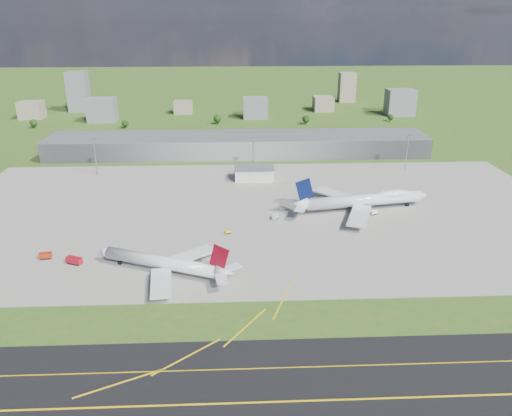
{
  "coord_description": "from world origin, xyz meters",
  "views": [
    {
      "loc": [
        -3.08,
        -225.35,
        107.46
      ],
      "look_at": [
        7.94,
        23.29,
        9.0
      ],
      "focal_mm": 35.0,
      "sensor_mm": 36.0,
      "label": 1
    }
  ],
  "objects_px": {
    "crash_tender": "(46,256)",
    "tug_yellow": "(228,232)",
    "van_white_far": "(374,213)",
    "van_white_near": "(275,217)",
    "airliner_blue_quad": "(364,200)",
    "airliner_red_twin": "(166,263)",
    "fire_truck": "(74,261)"
  },
  "relations": [
    {
      "from": "crash_tender",
      "to": "van_white_far",
      "type": "relative_size",
      "value": 1.22
    },
    {
      "from": "airliner_red_twin",
      "to": "van_white_far",
      "type": "bearing_deg",
      "value": -127.19
    },
    {
      "from": "tug_yellow",
      "to": "crash_tender",
      "type": "bearing_deg",
      "value": 160.85
    },
    {
      "from": "crash_tender",
      "to": "van_white_far",
      "type": "bearing_deg",
      "value": 7.46
    },
    {
      "from": "tug_yellow",
      "to": "fire_truck",
      "type": "bearing_deg",
      "value": 168.17
    },
    {
      "from": "airliner_blue_quad",
      "to": "van_white_far",
      "type": "distance_m",
      "value": 9.69
    },
    {
      "from": "airliner_red_twin",
      "to": "airliner_blue_quad",
      "type": "bearing_deg",
      "value": -123.4
    },
    {
      "from": "van_white_near",
      "to": "airliner_blue_quad",
      "type": "bearing_deg",
      "value": -54.39
    },
    {
      "from": "tug_yellow",
      "to": "van_white_far",
      "type": "xyz_separation_m",
      "value": [
        82.39,
        22.31,
        0.3
      ]
    },
    {
      "from": "crash_tender",
      "to": "van_white_far",
      "type": "distance_m",
      "value": 173.44
    },
    {
      "from": "fire_truck",
      "to": "crash_tender",
      "type": "relative_size",
      "value": 1.35
    },
    {
      "from": "airliner_red_twin",
      "to": "van_white_near",
      "type": "bearing_deg",
      "value": -109.05
    },
    {
      "from": "airliner_red_twin",
      "to": "fire_truck",
      "type": "distance_m",
      "value": 44.25
    },
    {
      "from": "crash_tender",
      "to": "tug_yellow",
      "type": "distance_m",
      "value": 88.1
    },
    {
      "from": "fire_truck",
      "to": "tug_yellow",
      "type": "bearing_deg",
      "value": 47.49
    },
    {
      "from": "crash_tender",
      "to": "airliner_blue_quad",
      "type": "bearing_deg",
      "value": 10.16
    },
    {
      "from": "fire_truck",
      "to": "crash_tender",
      "type": "height_order",
      "value": "fire_truck"
    },
    {
      "from": "tug_yellow",
      "to": "van_white_far",
      "type": "height_order",
      "value": "van_white_far"
    },
    {
      "from": "tug_yellow",
      "to": "van_white_near",
      "type": "height_order",
      "value": "van_white_near"
    },
    {
      "from": "fire_truck",
      "to": "van_white_far",
      "type": "xyz_separation_m",
      "value": [
        152.11,
        52.63,
        -0.5
      ]
    },
    {
      "from": "crash_tender",
      "to": "van_white_far",
      "type": "xyz_separation_m",
      "value": [
        166.99,
        46.86,
        -0.32
      ]
    },
    {
      "from": "airliner_blue_quad",
      "to": "tug_yellow",
      "type": "bearing_deg",
      "value": -169.17
    },
    {
      "from": "van_white_near",
      "to": "crash_tender",
      "type": "bearing_deg",
      "value": 134.54
    },
    {
      "from": "airliner_red_twin",
      "to": "van_white_near",
      "type": "distance_m",
      "value": 79.4
    },
    {
      "from": "airliner_red_twin",
      "to": "airliner_blue_quad",
      "type": "xyz_separation_m",
      "value": [
        105.05,
        70.41,
        1.21
      ]
    },
    {
      "from": "fire_truck",
      "to": "tug_yellow",
      "type": "height_order",
      "value": "fire_truck"
    },
    {
      "from": "airliner_blue_quad",
      "to": "airliner_red_twin",
      "type": "bearing_deg",
      "value": -156.04
    },
    {
      "from": "fire_truck",
      "to": "van_white_near",
      "type": "bearing_deg",
      "value": 50.89
    },
    {
      "from": "van_white_near",
      "to": "van_white_far",
      "type": "distance_m",
      "value": 56.51
    },
    {
      "from": "tug_yellow",
      "to": "van_white_far",
      "type": "distance_m",
      "value": 85.36
    },
    {
      "from": "crash_tender",
      "to": "van_white_near",
      "type": "distance_m",
      "value": 118.62
    },
    {
      "from": "airliner_red_twin",
      "to": "crash_tender",
      "type": "height_order",
      "value": "airliner_red_twin"
    }
  ]
}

